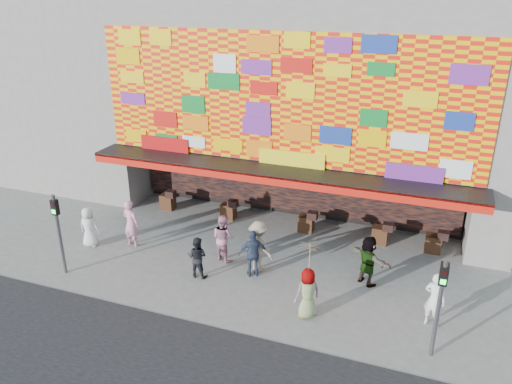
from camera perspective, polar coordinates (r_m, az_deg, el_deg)
ground at (r=17.40m, az=-1.52°, el=-10.43°), size 90.00×90.00×0.00m
shop_building at (r=22.78m, az=6.12°, el=11.73°), size 15.20×9.40×10.00m
neighbor_left at (r=28.57m, az=-20.90°, el=14.18°), size 11.00×8.00×12.00m
signal_left at (r=18.40m, az=-21.69°, el=-3.58°), size 0.22×0.20×3.00m
signal_right at (r=14.25m, az=20.29°, el=-11.32°), size 0.22×0.20×3.00m
ped_a at (r=20.43m, az=-18.54°, el=-3.81°), size 0.85×0.62×1.60m
ped_b at (r=19.93m, az=-14.11°, el=-3.48°), size 0.76×0.56×1.90m
ped_c at (r=17.55m, az=-6.73°, el=-7.40°), size 0.74×0.58×1.50m
ped_d at (r=17.69m, az=0.30°, el=-6.22°), size 1.41×1.12×1.91m
ped_e at (r=17.39m, az=-0.32°, el=-7.05°), size 1.11×0.85×1.75m
ped_f at (r=17.36m, az=12.69°, el=-7.65°), size 1.67×1.36×1.79m
ped_g at (r=15.52m, az=5.91°, el=-11.44°), size 0.96×0.92×1.65m
ped_h at (r=15.92m, az=19.74°, el=-11.54°), size 0.77×0.66×1.80m
ped_i at (r=18.43m, az=-3.78°, el=-5.22°), size 1.06×0.96×1.79m
parasol at (r=14.84m, az=6.11°, el=-7.32°), size 1.08×1.09×1.77m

